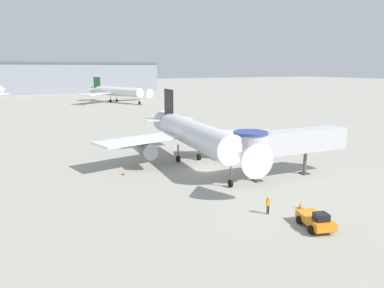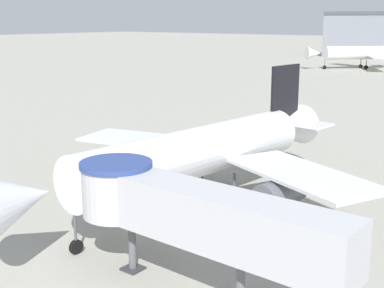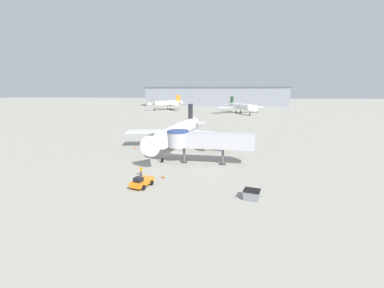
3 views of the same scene
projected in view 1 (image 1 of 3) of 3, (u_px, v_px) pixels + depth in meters
ground_plane at (206, 171)px, 49.93m from camera, size 800.00×800.00×0.00m
main_airplane at (194, 135)px, 52.62m from camera, size 27.71×31.30×10.04m
jet_bridge at (283, 142)px, 46.17m from camera, size 16.24×4.10×6.19m
pushback_tug_orange at (316, 220)px, 32.01m from camera, size 2.83×4.11×1.65m
traffic_cone_near_nose at (300, 205)px, 36.59m from camera, size 0.45×0.45×0.75m
traffic_cone_starboard_wing at (254, 154)px, 57.70m from camera, size 0.49×0.49×0.80m
traffic_cone_port_wing at (123, 172)px, 48.08m from camera, size 0.39×0.39×0.66m
ground_crew_marshaller at (268, 204)px, 35.09m from camera, size 0.33×0.22×1.70m
background_jet_green_tail at (117, 92)px, 147.08m from camera, size 30.28×33.21×9.68m
terminal_building at (45, 78)px, 200.34m from camera, size 120.05×23.31×16.45m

